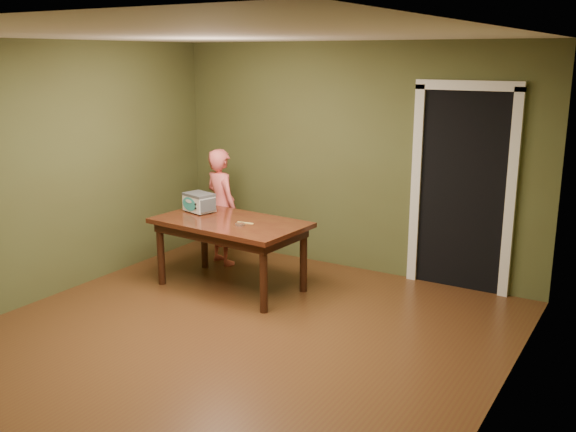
# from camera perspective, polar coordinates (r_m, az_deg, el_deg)

# --- Properties ---
(floor) EXTENTS (5.00, 5.00, 0.00)m
(floor) POSITION_cam_1_polar(r_m,az_deg,el_deg) (5.71, -5.81, -11.35)
(floor) COLOR #4F3016
(floor) RESTS_ON ground
(room_shell) EXTENTS (4.52, 5.02, 2.61)m
(room_shell) POSITION_cam_1_polar(r_m,az_deg,el_deg) (5.21, -6.28, 5.86)
(room_shell) COLOR #4B522C
(room_shell) RESTS_ON ground
(doorway) EXTENTS (1.10, 0.66, 2.25)m
(doorway) POSITION_cam_1_polar(r_m,az_deg,el_deg) (7.25, 15.88, 2.52)
(doorway) COLOR black
(doorway) RESTS_ON ground
(dining_table) EXTENTS (1.66, 1.00, 0.75)m
(dining_table) POSITION_cam_1_polar(r_m,az_deg,el_deg) (6.82, -5.14, -1.21)
(dining_table) COLOR #3D160D
(dining_table) RESTS_ON floor
(toy_oven) EXTENTS (0.39, 0.31, 0.21)m
(toy_oven) POSITION_cam_1_polar(r_m,az_deg,el_deg) (7.17, -7.92, 1.26)
(toy_oven) COLOR #4C4F54
(toy_oven) RESTS_ON dining_table
(baking_pan) EXTENTS (0.10, 0.10, 0.02)m
(baking_pan) POSITION_cam_1_polar(r_m,az_deg,el_deg) (6.59, -4.26, -0.73)
(baking_pan) COLOR silver
(baking_pan) RESTS_ON dining_table
(spatula) EXTENTS (0.18, 0.05, 0.01)m
(spatula) POSITION_cam_1_polar(r_m,az_deg,el_deg) (6.67, -3.80, -0.61)
(spatula) COLOR #E5CB63
(spatula) RESTS_ON dining_table
(child) EXTENTS (0.59, 0.49, 1.39)m
(child) POSITION_cam_1_polar(r_m,az_deg,el_deg) (7.66, -5.92, 0.81)
(child) COLOR #EA6260
(child) RESTS_ON floor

